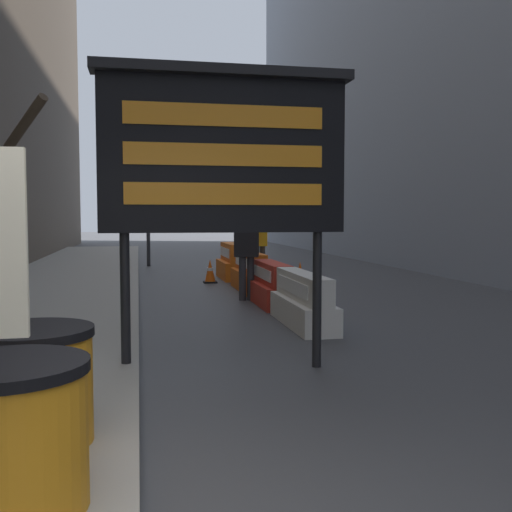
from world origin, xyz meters
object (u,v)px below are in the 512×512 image
at_px(barrel_drum_foreground, 8,436).
at_px(traffic_cone_near, 300,275).
at_px(barrel_drum_middle, 31,386).
at_px(pedestrian_passerby, 260,239).
at_px(message_board, 224,153).
at_px(jersey_barrier_white, 303,302).
at_px(traffic_light_near_curb, 148,184).
at_px(jersey_barrier_orange_near, 233,263).
at_px(pedestrian_worker, 247,247).
at_px(jersey_barrier_red_striped, 272,286).
at_px(jersey_barrier_orange_far, 250,274).
at_px(traffic_cone_mid, 210,271).

bearing_deg(barrel_drum_foreground, traffic_cone_near, 66.92).
xyz_separation_m(barrel_drum_foreground, barrel_drum_middle, (-0.04, 0.94, 0.00)).
relative_size(barrel_drum_foreground, pedestrian_passerby, 0.46).
distance_m(barrel_drum_middle, traffic_cone_near, 10.23).
relative_size(message_board, jersey_barrier_white, 1.50).
height_order(traffic_light_near_curb, pedestrian_passerby, traffic_light_near_curb).
bearing_deg(message_board, traffic_light_near_curb, 92.37).
relative_size(message_board, jersey_barrier_orange_near, 1.73).
xyz_separation_m(traffic_cone_near, pedestrian_worker, (-1.60, -1.91, 0.75)).
xyz_separation_m(message_board, jersey_barrier_red_striped, (1.54, 4.55, -1.95)).
relative_size(jersey_barrier_white, pedestrian_worker, 1.20).
bearing_deg(pedestrian_passerby, traffic_light_near_curb, 26.28).
distance_m(jersey_barrier_orange_far, jersey_barrier_orange_near, 2.53).
height_order(jersey_barrier_orange_far, jersey_barrier_orange_near, jersey_barrier_orange_near).
xyz_separation_m(jersey_barrier_orange_far, jersey_barrier_orange_near, (-0.00, 2.53, 0.04)).
xyz_separation_m(traffic_light_near_curb, pedestrian_passerby, (2.79, -4.48, -1.63)).
bearing_deg(traffic_cone_near, message_board, -111.31).
xyz_separation_m(jersey_barrier_orange_near, traffic_cone_near, (1.25, -2.12, -0.12)).
height_order(barrel_drum_middle, jersey_barrier_white, barrel_drum_middle).
relative_size(message_board, pedestrian_passerby, 1.77).
distance_m(message_board, pedestrian_passerby, 9.46).
height_order(jersey_barrier_red_striped, pedestrian_passerby, pedestrian_passerby).
distance_m(jersey_barrier_white, traffic_cone_near, 4.88).
distance_m(barrel_drum_foreground, jersey_barrier_orange_near, 12.68).
distance_m(message_board, pedestrian_worker, 5.52).
xyz_separation_m(message_board, pedestrian_worker, (1.18, 5.24, -1.26)).
relative_size(jersey_barrier_white, traffic_cone_near, 3.58).
xyz_separation_m(traffic_cone_near, pedestrian_passerby, (-0.56, 1.96, 0.77)).
height_order(jersey_barrier_orange_near, pedestrian_passerby, pedestrian_passerby).
height_order(message_board, traffic_cone_near, message_board).
height_order(traffic_cone_near, pedestrian_passerby, pedestrian_passerby).
relative_size(traffic_cone_near, traffic_light_near_curb, 0.16).
relative_size(jersey_barrier_orange_far, traffic_light_near_curb, 0.58).
bearing_deg(message_board, pedestrian_worker, 77.26).
distance_m(jersey_barrier_white, jersey_barrier_orange_far, 4.31).
xyz_separation_m(barrel_drum_foreground, pedestrian_passerby, (3.78, 12.13, 0.53)).
bearing_deg(pedestrian_passerby, traffic_cone_mid, 111.53).
bearing_deg(barrel_drum_middle, pedestrian_passerby, 71.16).
distance_m(jersey_barrier_orange_near, pedestrian_worker, 4.10).
xyz_separation_m(message_board, traffic_cone_mid, (0.84, 8.39, -2.02)).
bearing_deg(jersey_barrier_white, traffic_cone_near, 75.16).
bearing_deg(barrel_drum_foreground, traffic_light_near_curb, 86.61).
bearing_deg(traffic_cone_near, jersey_barrier_orange_far, -162.09).
relative_size(message_board, traffic_cone_mid, 5.44).
bearing_deg(traffic_cone_near, barrel_drum_middle, -115.37).
bearing_deg(traffic_light_near_curb, pedestrian_worker, -78.18).
bearing_deg(traffic_cone_mid, traffic_cone_near, -32.59).
xyz_separation_m(barrel_drum_foreground, traffic_cone_near, (4.34, 10.18, -0.24)).
bearing_deg(jersey_barrier_orange_far, jersey_barrier_white, -90.00).
distance_m(jersey_barrier_orange_far, traffic_cone_mid, 1.79).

